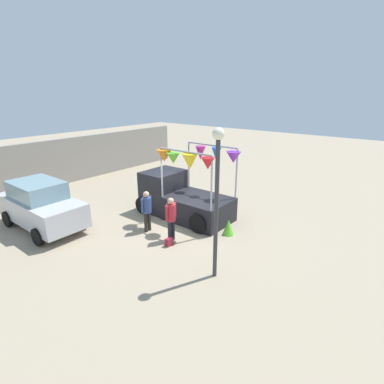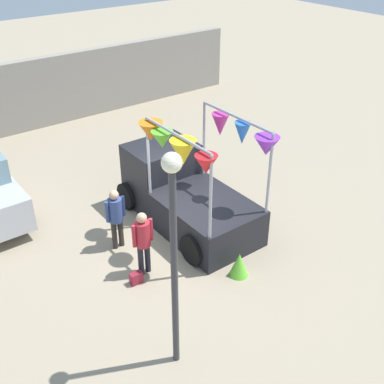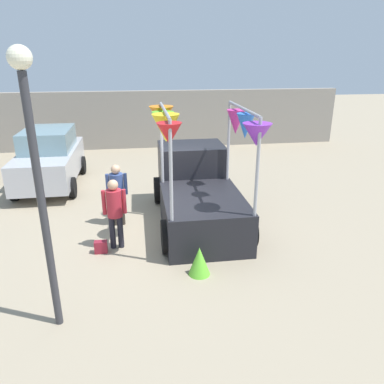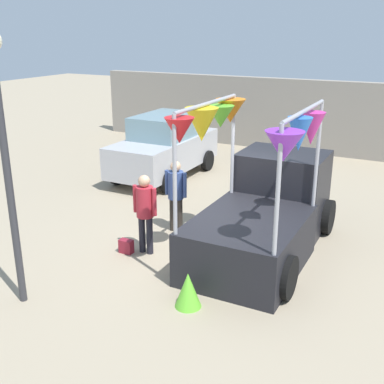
{
  "view_description": "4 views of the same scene",
  "coord_description": "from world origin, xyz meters",
  "px_view_note": "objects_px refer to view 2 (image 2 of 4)",
  "views": [
    {
      "loc": [
        -8.39,
        -7.36,
        5.16
      ],
      "look_at": [
        -0.01,
        -0.74,
        1.55
      ],
      "focal_mm": 28.0,
      "sensor_mm": 36.0,
      "label": 1
    },
    {
      "loc": [
        -5.51,
        -8.31,
        7.33
      ],
      "look_at": [
        0.29,
        -0.58,
        1.58
      ],
      "focal_mm": 45.0,
      "sensor_mm": 36.0,
      "label": 2
    },
    {
      "loc": [
        -0.61,
        -8.52,
        4.2
      ],
      "look_at": [
        0.56,
        -0.68,
        1.25
      ],
      "focal_mm": 35.0,
      "sensor_mm": 36.0,
      "label": 3
    },
    {
      "loc": [
        3.7,
        -8.14,
        4.31
      ],
      "look_at": [
        -0.11,
        -0.77,
        1.48
      ],
      "focal_mm": 45.0,
      "sensor_mm": 36.0,
      "label": 4
    }
  ],
  "objects_px": {
    "handbag": "(136,278)",
    "street_lamp": "(174,239)",
    "vendor_truck": "(182,189)",
    "person_vendor": "(116,214)",
    "folded_kite_bundle_lime": "(239,264)",
    "person_customer": "(143,238)"
  },
  "relations": [
    {
      "from": "handbag",
      "to": "street_lamp",
      "type": "height_order",
      "value": "street_lamp"
    },
    {
      "from": "person_customer",
      "to": "person_vendor",
      "type": "distance_m",
      "value": 1.24
    },
    {
      "from": "folded_kite_bundle_lime",
      "to": "street_lamp",
      "type": "bearing_deg",
      "value": -156.62
    },
    {
      "from": "person_customer",
      "to": "folded_kite_bundle_lime",
      "type": "height_order",
      "value": "person_customer"
    },
    {
      "from": "handbag",
      "to": "street_lamp",
      "type": "distance_m",
      "value": 3.52
    },
    {
      "from": "vendor_truck",
      "to": "handbag",
      "type": "bearing_deg",
      "value": -147.63
    },
    {
      "from": "person_vendor",
      "to": "street_lamp",
      "type": "height_order",
      "value": "street_lamp"
    },
    {
      "from": "vendor_truck",
      "to": "person_vendor",
      "type": "distance_m",
      "value": 2.04
    },
    {
      "from": "vendor_truck",
      "to": "person_vendor",
      "type": "relative_size",
      "value": 2.6
    },
    {
      "from": "folded_kite_bundle_lime",
      "to": "person_customer",
      "type": "bearing_deg",
      "value": 140.67
    },
    {
      "from": "person_customer",
      "to": "folded_kite_bundle_lime",
      "type": "xyz_separation_m",
      "value": [
        1.68,
        -1.38,
        -0.69
      ]
    },
    {
      "from": "vendor_truck",
      "to": "handbag",
      "type": "distance_m",
      "value": 2.94
    },
    {
      "from": "person_customer",
      "to": "handbag",
      "type": "relative_size",
      "value": 5.84
    },
    {
      "from": "person_customer",
      "to": "street_lamp",
      "type": "height_order",
      "value": "street_lamp"
    },
    {
      "from": "person_vendor",
      "to": "handbag",
      "type": "distance_m",
      "value": 1.7
    },
    {
      "from": "person_customer",
      "to": "street_lamp",
      "type": "xyz_separation_m",
      "value": [
        -0.86,
        -2.47,
        1.79
      ]
    },
    {
      "from": "street_lamp",
      "to": "handbag",
      "type": "bearing_deg",
      "value": 77.46
    },
    {
      "from": "vendor_truck",
      "to": "handbag",
      "type": "height_order",
      "value": "vendor_truck"
    },
    {
      "from": "street_lamp",
      "to": "person_vendor",
      "type": "bearing_deg",
      "value": 76.97
    },
    {
      "from": "vendor_truck",
      "to": "street_lamp",
      "type": "bearing_deg",
      "value": -127.41
    },
    {
      "from": "person_customer",
      "to": "handbag",
      "type": "xyz_separation_m",
      "value": [
        -0.35,
        -0.2,
        -0.85
      ]
    },
    {
      "from": "handbag",
      "to": "folded_kite_bundle_lime",
      "type": "xyz_separation_m",
      "value": [
        2.03,
        -1.18,
        0.16
      ]
    }
  ]
}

